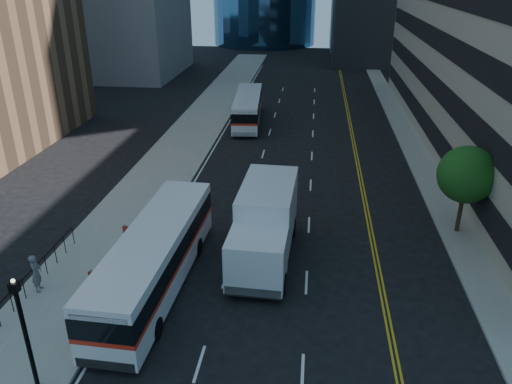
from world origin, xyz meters
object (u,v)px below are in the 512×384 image
at_px(street_tree, 467,175).
at_px(box_truck, 265,224).
at_px(bus_rear, 248,108).
at_px(pedestrian, 36,273).
at_px(bus_front, 155,257).
at_px(lamp_post, 25,331).

distance_m(street_tree, box_truck, 11.58).
distance_m(bus_rear, pedestrian, 29.78).
bearing_deg(box_truck, pedestrian, -154.91).
distance_m(bus_front, bus_rear, 28.05).
relative_size(lamp_post, pedestrian, 2.42).
bearing_deg(pedestrian, lamp_post, -165.53).
relative_size(bus_rear, box_truck, 1.36).
height_order(street_tree, bus_rear, street_tree).
bearing_deg(street_tree, bus_rear, 125.62).
distance_m(street_tree, lamp_post, 22.82).
relative_size(bus_rear, pedestrian, 5.79).
bearing_deg(bus_rear, bus_front, -95.39).
height_order(lamp_post, pedestrian, lamp_post).
distance_m(street_tree, pedestrian, 22.73).
relative_size(box_truck, pedestrian, 4.25).
height_order(lamp_post, bus_front, lamp_post).
xyz_separation_m(box_truck, pedestrian, (-10.24, -4.35, -0.90)).
xyz_separation_m(street_tree, bus_rear, (-14.93, 20.84, -2.12)).
height_order(street_tree, bus_front, street_tree).
relative_size(lamp_post, bus_front, 0.39).
bearing_deg(lamp_post, pedestrian, 117.79).
xyz_separation_m(lamp_post, box_truck, (7.25, 10.04, -0.73)).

